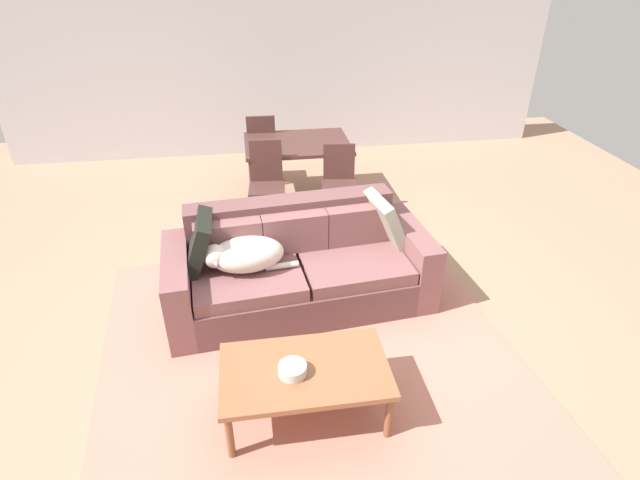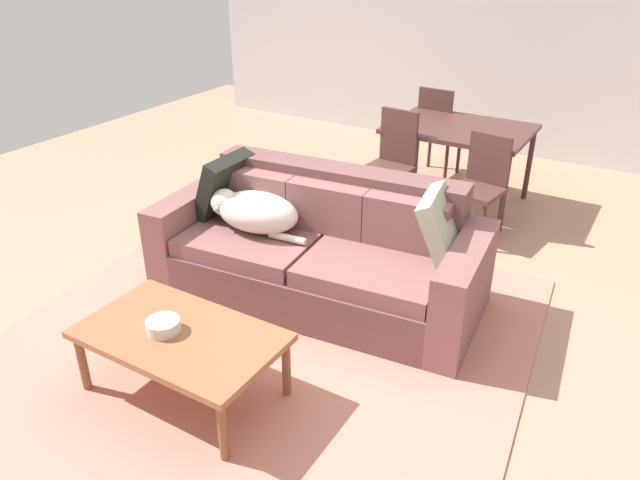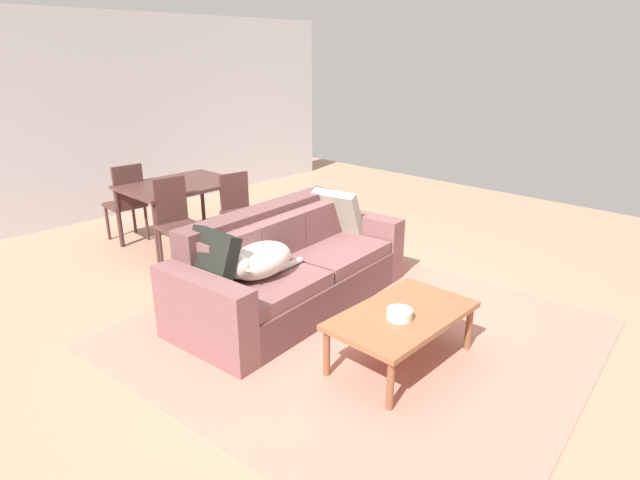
% 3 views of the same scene
% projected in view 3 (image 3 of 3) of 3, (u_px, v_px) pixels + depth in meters
% --- Properties ---
extents(ground_plane, '(10.00, 10.00, 0.00)m').
position_uv_depth(ground_plane, '(315.00, 300.00, 4.91)').
color(ground_plane, tan).
extents(back_partition, '(8.00, 0.12, 2.70)m').
position_uv_depth(back_partition, '(101.00, 118.00, 7.05)').
color(back_partition, silver).
rests_on(back_partition, ground).
extents(area_rug, '(3.50, 3.68, 0.01)m').
position_uv_depth(area_rug, '(358.00, 333.00, 4.32)').
color(area_rug, tan).
rests_on(area_rug, ground).
extents(couch, '(2.35, 1.18, 0.87)m').
position_uv_depth(couch, '(288.00, 270.00, 4.74)').
color(couch, brown).
rests_on(couch, ground).
extents(dog_on_left_cushion, '(0.78, 0.44, 0.28)m').
position_uv_depth(dog_on_left_cushion, '(258.00, 261.00, 4.24)').
color(dog_on_left_cushion, beige).
rests_on(dog_on_left_cushion, couch).
extents(throw_pillow_by_left_arm, '(0.28, 0.48, 0.48)m').
position_uv_depth(throw_pillow_by_left_arm, '(211.00, 261.00, 4.05)').
color(throw_pillow_by_left_arm, black).
rests_on(throw_pillow_by_left_arm, couch).
extents(throw_pillow_by_right_arm, '(0.36, 0.51, 0.47)m').
position_uv_depth(throw_pillow_by_right_arm, '(338.00, 212.00, 5.27)').
color(throw_pillow_by_right_arm, '#A9AE99').
rests_on(throw_pillow_by_right_arm, couch).
extents(coffee_table, '(1.11, 0.65, 0.41)m').
position_uv_depth(coffee_table, '(402.00, 318.00, 3.80)').
color(coffee_table, '#965C3B').
rests_on(coffee_table, ground).
extents(bowl_on_coffee_table, '(0.19, 0.19, 0.07)m').
position_uv_depth(bowl_on_coffee_table, '(400.00, 314.00, 3.70)').
color(bowl_on_coffee_table, silver).
rests_on(bowl_on_coffee_table, coffee_table).
extents(dining_table, '(1.26, 0.95, 0.74)m').
position_uv_depth(dining_table, '(180.00, 189.00, 6.15)').
color(dining_table, '#4F2F2B').
rests_on(dining_table, ground).
extents(dining_chair_near_left, '(0.43, 0.43, 0.95)m').
position_uv_depth(dining_chair_near_left, '(177.00, 219.00, 5.55)').
color(dining_chair_near_left, '#4F2F2B').
rests_on(dining_chair_near_left, ground).
extents(dining_chair_near_right, '(0.46, 0.46, 0.87)m').
position_uv_depth(dining_chair_near_right, '(240.00, 207.00, 6.11)').
color(dining_chair_near_right, '#4F2F2B').
rests_on(dining_chair_near_right, ground).
extents(dining_chair_far_left, '(0.42, 0.42, 0.95)m').
position_uv_depth(dining_chair_far_left, '(127.00, 200.00, 6.26)').
color(dining_chair_far_left, '#4F2F2B').
rests_on(dining_chair_far_left, ground).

